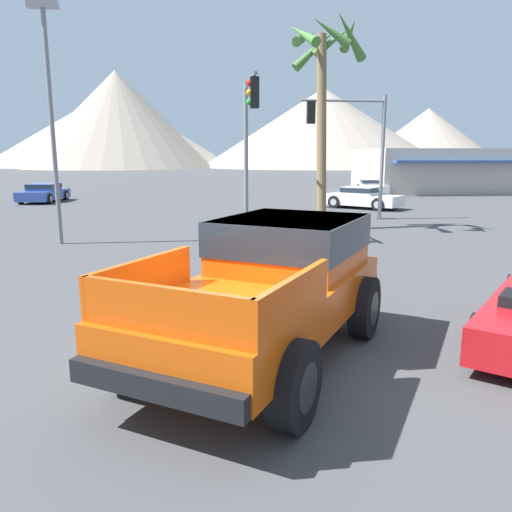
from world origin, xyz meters
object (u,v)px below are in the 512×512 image
object	(u,v)px
traffic_light_main	(351,133)
parked_car_blue	(44,193)
parked_car_white	(362,197)
parked_car_silver	(373,186)
street_lamp_post	(50,102)
palm_tree_tall	(324,74)
orange_pickup_truck	(274,278)
traffic_light_crosswalk	(249,126)

from	to	relation	value
traffic_light_main	parked_car_blue	bearing A→B (deg)	-32.89
parked_car_white	parked_car_silver	bearing A→B (deg)	-158.99
street_lamp_post	palm_tree_tall	xyz separation A→B (m)	(9.02, 2.15, 1.27)
parked_car_white	parked_car_silver	size ratio (longest dim) A/B	0.94
orange_pickup_truck	parked_car_white	distance (m)	20.64
parked_car_white	traffic_light_crosswalk	world-z (taller)	traffic_light_crosswalk
orange_pickup_truck	parked_car_white	world-z (taller)	orange_pickup_truck
palm_tree_tall	street_lamp_post	bearing A→B (deg)	-166.57
orange_pickup_truck	palm_tree_tall	world-z (taller)	palm_tree_tall
parked_car_silver	parked_car_white	bearing A→B (deg)	79.86
orange_pickup_truck	parked_car_blue	size ratio (longest dim) A/B	1.23
parked_car_blue	traffic_light_main	distance (m)	19.29
parked_car_silver	traffic_light_crosswalk	world-z (taller)	traffic_light_crosswalk
street_lamp_post	traffic_light_crosswalk	bearing A→B (deg)	8.25
orange_pickup_truck	parked_car_silver	xyz separation A→B (m)	(11.43, 28.91, -0.53)
orange_pickup_truck	palm_tree_tall	distance (m)	13.07
parked_car_white	street_lamp_post	bearing A→B (deg)	-10.44
street_lamp_post	palm_tree_tall	bearing A→B (deg)	13.43
parked_car_silver	street_lamp_post	size ratio (longest dim) A/B	0.60
traffic_light_crosswalk	street_lamp_post	size ratio (longest dim) A/B	0.75
parked_car_silver	traffic_light_crosswalk	bearing A→B (deg)	71.55
parked_car_white	parked_car_silver	world-z (taller)	parked_car_white
parked_car_blue	street_lamp_post	bearing A→B (deg)	114.08
parked_car_white	traffic_light_main	size ratio (longest dim) A/B	0.78
traffic_light_crosswalk	palm_tree_tall	xyz separation A→B (m)	(2.85, 1.26, 1.89)
parked_car_blue	street_lamp_post	distance (m)	16.61
orange_pickup_truck	traffic_light_main	distance (m)	15.77
traffic_light_crosswalk	street_lamp_post	bearing A→B (deg)	-81.75
traffic_light_main	palm_tree_tall	xyz separation A→B (m)	(-1.89, -2.85, 1.94)
parked_car_silver	traffic_light_crosswalk	size ratio (longest dim) A/B	0.81
parked_car_white	street_lamp_post	xyz separation A→B (m)	(-13.05, -9.64, 3.79)
orange_pickup_truck	palm_tree_tall	bearing A→B (deg)	105.43
traffic_light_main	orange_pickup_truck	bearing A→B (deg)	69.85
parked_car_silver	traffic_light_crosswalk	distance (m)	21.60
parked_car_white	parked_car_blue	distance (m)	19.00
street_lamp_post	parked_car_silver	bearing A→B (deg)	48.69
orange_pickup_truck	palm_tree_tall	xyz separation A→B (m)	(3.46, 11.74, 4.57)
traffic_light_crosswalk	palm_tree_tall	world-z (taller)	palm_tree_tall
parked_car_blue	traffic_light_main	bearing A→B (deg)	152.89
parked_car_white	parked_car_blue	bearing A→B (deg)	-64.37
parked_car_white	parked_car_silver	xyz separation A→B (m)	(3.93, 9.68, -0.03)
traffic_light_main	parked_car_silver	bearing A→B (deg)	-112.98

